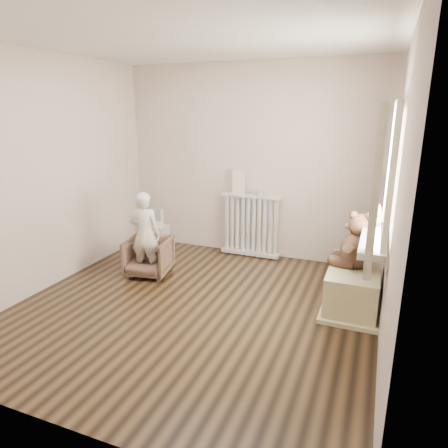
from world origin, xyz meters
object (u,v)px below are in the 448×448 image
at_px(toy_vanity, 156,226).
at_px(armchair, 149,257).
at_px(teddy_bear, 358,246).
at_px(toy_bench, 353,288).
at_px(plush_cat, 375,215).
at_px(radiator, 251,229).
at_px(child, 145,234).

bearing_deg(toy_vanity, armchair, -63.19).
distance_m(armchair, teddy_bear, 2.47).
xyz_separation_m(toy_vanity, armchair, (0.55, -1.08, -0.04)).
bearing_deg(teddy_bear, toy_bench, -157.44).
bearing_deg(plush_cat, radiator, 133.34).
bearing_deg(plush_cat, toy_bench, 162.97).
bearing_deg(plush_cat, teddy_bear, 160.98).
relative_size(armchair, child, 0.50).
relative_size(toy_bench, plush_cat, 3.62).
bearing_deg(radiator, plush_cat, -33.41).
distance_m(radiator, child, 1.52).
height_order(radiator, armchair, radiator).
bearing_deg(teddy_bear, radiator, 152.88).
xyz_separation_m(child, teddy_bear, (2.43, 0.12, 0.13)).
xyz_separation_m(armchair, toy_bench, (2.42, 0.07, -0.04)).
height_order(armchair, plush_cat, plush_cat).
bearing_deg(toy_vanity, toy_bench, -18.88).
bearing_deg(teddy_bear, child, -168.95).
height_order(radiator, teddy_bear, teddy_bear).
height_order(radiator, toy_bench, radiator).
bearing_deg(teddy_bear, armchair, -170.13).
relative_size(toy_vanity, child, 0.51).
distance_m(armchair, child, 0.31).
bearing_deg(teddy_bear, toy_vanity, 169.42).
bearing_deg(armchair, teddy_bear, -7.99).
xyz_separation_m(toy_vanity, child, (0.55, -1.13, 0.27)).
distance_m(radiator, teddy_bear, 1.83).
height_order(toy_bench, plush_cat, plush_cat).
bearing_deg(teddy_bear, plush_cat, 2.38).
bearing_deg(armchair, toy_vanity, 107.11).
height_order(toy_bench, teddy_bear, teddy_bear).
xyz_separation_m(radiator, plush_cat, (1.60, -1.05, 0.61)).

